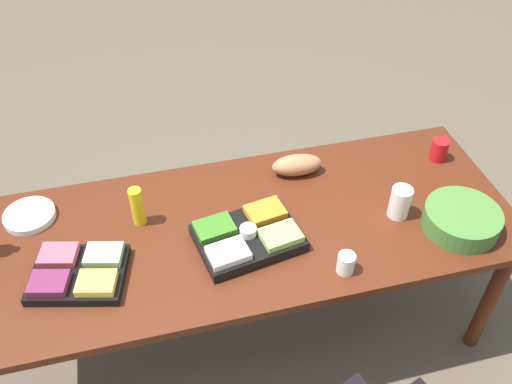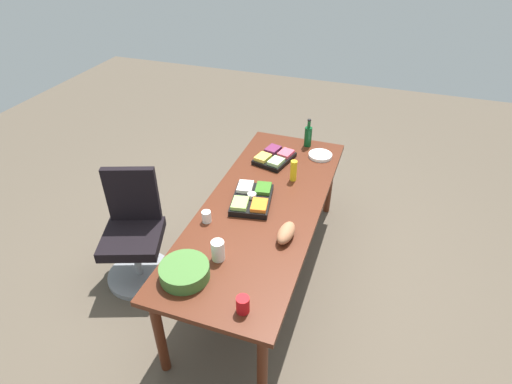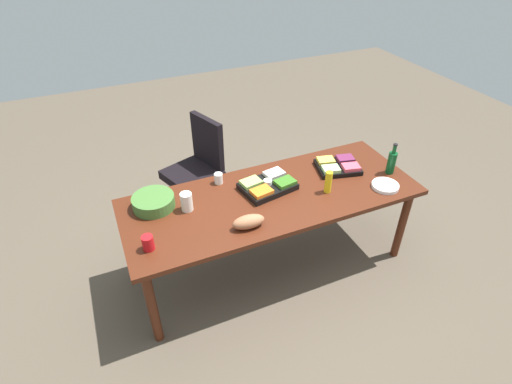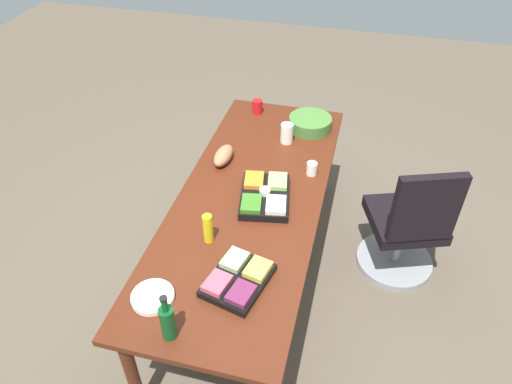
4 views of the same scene
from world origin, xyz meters
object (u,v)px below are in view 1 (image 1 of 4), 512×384
object	(u,v)px
bread_loaf	(297,165)
red_solo_cup	(439,150)
conference_table	(243,238)
mayo_jar	(400,202)
fruit_platter	(78,272)
paper_plate_stack	(29,216)
veggie_tray	(247,236)
salad_bowl	(461,219)
mustard_bottle	(137,207)
paper_cup	(346,263)

from	to	relation	value
bread_loaf	red_solo_cup	xyz separation A→B (m)	(-0.70, 0.06, 0.01)
conference_table	mayo_jar	size ratio (longest dim) A/B	16.07
conference_table	fruit_platter	distance (m)	0.71
paper_plate_stack	veggie_tray	distance (m)	0.96
veggie_tray	red_solo_cup	size ratio (longest dim) A/B	4.24
conference_table	bread_loaf	size ratio (longest dim) A/B	9.95
veggie_tray	salad_bowl	xyz separation A→B (m)	(-0.90, 0.14, 0.01)
conference_table	bread_loaf	distance (m)	0.45
conference_table	veggie_tray	size ratio (longest dim) A/B	5.12
fruit_platter	red_solo_cup	bearing A→B (deg)	-169.08
red_solo_cup	conference_table	bearing A→B (deg)	11.78
conference_table	paper_plate_stack	world-z (taller)	paper_plate_stack
bread_loaf	veggie_tray	world-z (taller)	bread_loaf
bread_loaf	mayo_jar	xyz separation A→B (m)	(-0.35, 0.38, 0.02)
mustard_bottle	veggie_tray	bearing A→B (deg)	151.81
mayo_jar	red_solo_cup	distance (m)	0.47
salad_bowl	red_solo_cup	xyz separation A→B (m)	(-0.13, -0.45, 0.01)
paper_plate_stack	salad_bowl	bearing A→B (deg)	164.25
mustard_bottle	paper_plate_stack	bearing A→B (deg)	-16.89
paper_plate_stack	mustard_bottle	bearing A→B (deg)	163.11
paper_plate_stack	salad_bowl	xyz separation A→B (m)	(-1.79, 0.51, 0.03)
paper_plate_stack	red_solo_cup	bearing A→B (deg)	178.25
salad_bowl	paper_cup	distance (m)	0.57
veggie_tray	mayo_jar	xyz separation A→B (m)	(-0.68, 0.00, 0.04)
veggie_tray	fruit_platter	size ratio (longest dim) A/B	1.12
salad_bowl	veggie_tray	bearing A→B (deg)	-8.62
conference_table	red_solo_cup	world-z (taller)	red_solo_cup
red_solo_cup	mayo_jar	bearing A→B (deg)	41.12
salad_bowl	fruit_platter	bearing A→B (deg)	-4.16
bread_loaf	red_solo_cup	bearing A→B (deg)	174.77
veggie_tray	fruit_platter	distance (m)	0.68
conference_table	salad_bowl	xyz separation A→B (m)	(-0.90, 0.23, 0.12)
bread_loaf	fruit_platter	distance (m)	1.09
conference_table	mustard_bottle	distance (m)	0.48
bread_loaf	paper_cup	xyz separation A→B (m)	(-0.01, 0.62, -0.01)
mayo_jar	red_solo_cup	world-z (taller)	mayo_jar
conference_table	red_solo_cup	xyz separation A→B (m)	(-1.03, -0.22, 0.13)
conference_table	mayo_jar	world-z (taller)	mayo_jar
bread_loaf	mustard_bottle	size ratio (longest dim) A/B	1.28
mustard_bottle	fruit_platter	distance (m)	0.37
mustard_bottle	paper_cup	size ratio (longest dim) A/B	2.08
mustard_bottle	paper_cup	xyz separation A→B (m)	(-0.77, 0.47, -0.05)
mustard_bottle	conference_table	bearing A→B (deg)	162.80
fruit_platter	salad_bowl	size ratio (longest dim) A/B	1.29
mustard_bottle	fruit_platter	xyz separation A→B (m)	(0.26, 0.25, -0.06)
paper_cup	red_solo_cup	bearing A→B (deg)	-141.50
conference_table	fruit_platter	size ratio (longest dim) A/B	5.74
veggie_tray	mustard_bottle	bearing A→B (deg)	-28.19
mayo_jar	red_solo_cup	size ratio (longest dim) A/B	1.35
conference_table	salad_bowl	distance (m)	0.94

